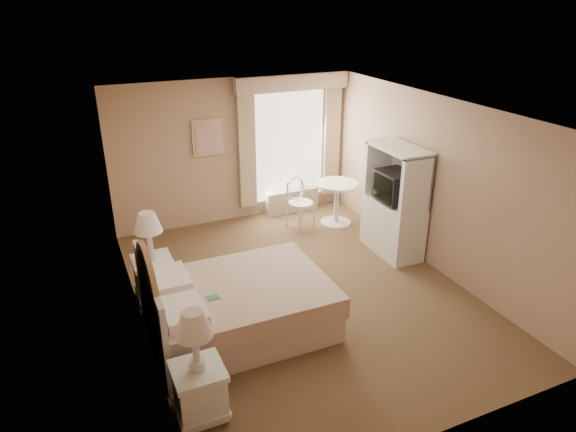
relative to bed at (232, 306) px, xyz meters
name	(u,v)px	position (x,y,z in m)	size (l,w,h in m)	color
room	(302,207)	(1.12, 0.46, 0.91)	(4.21, 5.51, 2.51)	brown
window	(291,141)	(2.17, 3.11, 1.00)	(2.05, 0.22, 2.51)	white
framed_art	(208,138)	(0.67, 3.17, 1.21)	(0.52, 0.04, 0.62)	tan
bed	(232,306)	(0.00, 0.00, 0.00)	(2.10, 1.61, 1.43)	tan
nightstand_near	(198,379)	(-0.72, -1.17, 0.10)	(0.48, 0.48, 1.17)	white
nightstand_far	(153,267)	(-0.72, 1.12, 0.11)	(0.50, 0.50, 1.22)	white
round_table	(337,197)	(2.65, 2.25, 0.16)	(0.72, 0.72, 0.76)	silver
cafe_chair	(299,199)	(2.01, 2.44, 0.16)	(0.53, 0.53, 0.87)	silver
armoire	(394,210)	(2.93, 0.96, 0.37)	(0.52, 1.03, 1.71)	white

